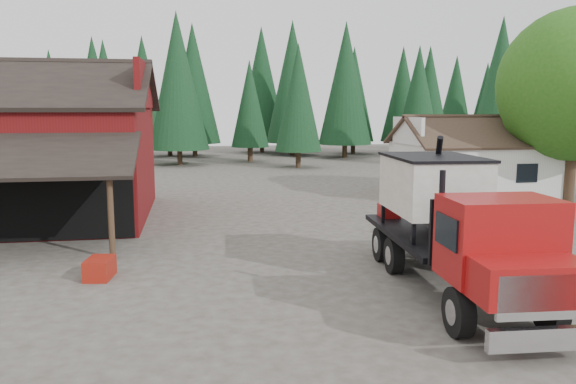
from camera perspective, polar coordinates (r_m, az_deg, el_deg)
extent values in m
plane|color=#433D35|center=(17.81, 0.03, -7.68)|extent=(120.00, 120.00, 0.00)
cube|color=#5E0F10|center=(28.17, -26.42, 2.57)|extent=(12.00, 10.00, 5.00)
cube|color=black|center=(30.48, -25.50, 9.61)|extent=(12.80, 5.53, 2.35)
cube|color=#5E0F10|center=(26.97, -14.42, 10.41)|extent=(0.25, 7.00, 2.00)
cylinder|color=#382619|center=(19.48, -17.54, -2.45)|extent=(0.20, 0.20, 2.80)
cube|color=silver|center=(34.00, 18.24, 2.19)|extent=(8.00, 6.00, 3.00)
cube|color=#38281E|center=(32.53, 19.66, 5.84)|extent=(8.60, 3.42, 1.80)
cube|color=#38281E|center=(35.18, 17.26, 6.10)|extent=(8.60, 3.42, 1.80)
cube|color=silver|center=(32.17, 12.08, 6.11)|extent=(0.20, 4.20, 1.50)
cube|color=silver|center=(35.90, 24.09, 5.79)|extent=(0.20, 4.20, 1.50)
cube|color=#38281E|center=(30.71, 18.34, 0.62)|extent=(0.90, 0.06, 2.00)
cube|color=black|center=(32.16, 23.12, 1.78)|extent=(1.20, 0.06, 1.00)
cylinder|color=#382619|center=(33.59, 26.69, 1.81)|extent=(0.60, 0.60, 3.20)
sphere|color=#215714|center=(33.45, 27.22, 9.66)|extent=(8.00, 8.00, 8.00)
sphere|color=#215714|center=(33.39, 24.59, 7.77)|extent=(4.40, 4.40, 4.40)
cylinder|color=#382619|center=(47.88, 1.04, 3.45)|extent=(0.44, 0.44, 1.60)
cone|color=#103218|center=(47.71, 1.06, 9.57)|extent=(3.96, 3.96, 9.00)
cylinder|color=#382619|center=(49.74, 20.40, 3.11)|extent=(0.44, 0.44, 1.60)
cone|color=#103218|center=(49.61, 20.77, 10.14)|extent=(4.84, 4.84, 11.00)
cylinder|color=#382619|center=(51.04, -10.93, 3.61)|extent=(0.44, 0.44, 1.60)
cone|color=#103218|center=(50.94, -11.14, 11.03)|extent=(5.28, 5.28, 12.00)
cylinder|color=black|center=(13.05, 16.95, -11.60)|extent=(0.42, 1.13, 1.11)
cylinder|color=black|center=(13.99, 25.09, -10.67)|extent=(0.42, 1.13, 1.11)
cylinder|color=black|center=(17.39, 10.72, -6.34)|extent=(0.42, 1.13, 1.11)
cylinder|color=black|center=(18.10, 17.17, -5.99)|extent=(0.42, 1.13, 1.11)
cylinder|color=black|center=(18.70, 9.47, -5.26)|extent=(0.42, 1.13, 1.11)
cylinder|color=black|center=(19.36, 15.53, -4.98)|extent=(0.42, 1.13, 1.11)
cube|color=black|center=(16.17, 16.02, -6.18)|extent=(1.65, 8.71, 0.40)
cube|color=silver|center=(12.21, 24.59, -13.42)|extent=(2.32, 0.33, 0.45)
cube|color=silver|center=(12.03, 24.58, -9.68)|extent=(1.91, 0.22, 0.91)
cube|color=maroon|center=(12.48, 23.21, -8.22)|extent=(2.34, 1.45, 0.86)
cube|color=maroon|center=(13.46, 20.63, -4.46)|extent=(2.52, 1.86, 1.86)
cube|color=black|center=(12.71, 22.32, -3.91)|extent=(2.11, 0.21, 0.91)
cylinder|color=black|center=(13.76, 15.31, -1.60)|extent=(0.15, 0.15, 1.81)
cube|color=black|center=(14.36, 18.83, -3.80)|extent=(2.47, 0.28, 1.61)
cube|color=black|center=(17.38, 14.32, -4.18)|extent=(2.93, 5.99, 0.16)
cube|color=silver|center=(17.12, 14.50, 0.69)|extent=(2.52, 3.46, 1.61)
cone|color=silver|center=(17.28, 14.38, -2.61)|extent=(2.35, 2.35, 0.70)
cube|color=black|center=(17.03, 14.60, 3.45)|extent=(2.63, 3.57, 0.08)
cylinder|color=black|center=(18.65, 14.71, 0.99)|extent=(0.88, 2.17, 3.07)
cube|color=maroon|center=(19.38, 10.20, -1.91)|extent=(0.65, 0.84, 0.45)
cylinder|color=silver|center=(14.85, 23.28, -8.24)|extent=(0.63, 1.04, 0.56)
imported|color=#B2B4BA|center=(23.04, 18.72, -2.59)|extent=(5.33, 2.78, 1.43)
cube|color=maroon|center=(17.55, -18.58, -7.36)|extent=(0.85, 1.19, 0.60)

